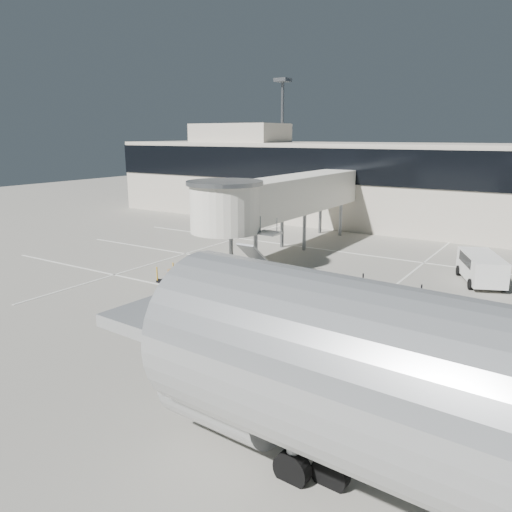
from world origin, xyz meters
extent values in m
plane|color=#9B978B|center=(0.00, 0.00, 0.00)|extent=(140.00, 140.00, 0.00)
cube|color=white|center=(0.00, 2.00, 0.01)|extent=(40.00, 0.15, 0.02)
cube|color=white|center=(0.00, 9.00, 0.01)|extent=(40.00, 0.15, 0.02)
cube|color=white|center=(0.00, 16.00, 0.01)|extent=(40.00, 0.15, 0.02)
cube|color=white|center=(6.00, 10.00, 0.01)|extent=(0.15, 30.00, 0.02)
cube|color=white|center=(-10.00, 10.00, 0.01)|extent=(0.15, 30.00, 0.02)
cube|color=beige|center=(0.00, 30.00, 4.00)|extent=(64.00, 12.00, 8.00)
cube|color=black|center=(0.00, 23.95, 6.00)|extent=(64.00, 0.12, 3.20)
cube|color=beige|center=(-18.00, 28.00, 9.00)|extent=(10.00, 6.00, 2.00)
cylinder|color=slate|center=(-16.00, 34.00, 7.50)|extent=(0.36, 0.36, 15.00)
cube|color=slate|center=(-16.00, 34.00, 15.00)|extent=(1.60, 1.60, 0.40)
cube|color=white|center=(-4.00, 15.00, 4.30)|extent=(3.00, 18.00, 2.80)
cylinder|color=white|center=(-4.00, 6.00, 4.30)|extent=(4.40, 4.40, 3.00)
cylinder|color=slate|center=(-4.00, 6.00, 5.90)|extent=(4.80, 4.80, 0.25)
cylinder|color=slate|center=(-5.00, 8.00, 1.45)|extent=(0.28, 0.28, 2.90)
cylinder|color=slate|center=(-3.00, 8.00, 1.45)|extent=(0.28, 0.28, 2.90)
cylinder|color=slate|center=(-5.00, 15.00, 1.45)|extent=(0.28, 0.28, 2.90)
cylinder|color=slate|center=(-3.00, 15.00, 1.45)|extent=(0.28, 0.28, 2.90)
cylinder|color=slate|center=(-5.00, 22.00, 1.45)|extent=(0.28, 0.28, 2.90)
cylinder|color=slate|center=(-3.00, 22.00, 1.45)|extent=(0.28, 0.28, 2.90)
cube|color=slate|center=(-1.40, 5.00, 0.25)|extent=(1.40, 2.60, 0.50)
cube|color=slate|center=(-1.40, 5.60, 1.60)|extent=(1.20, 2.60, 2.06)
cube|color=slate|center=(-1.40, 7.00, 2.85)|extent=(1.40, 1.20, 0.12)
cube|color=maroon|center=(3.60, 4.16, 0.52)|extent=(2.47, 1.63, 0.57)
cube|color=white|center=(4.43, 3.94, 0.90)|extent=(0.91, 1.17, 0.33)
cube|color=black|center=(2.97, 4.33, 1.09)|extent=(0.35, 0.94, 0.85)
cylinder|color=black|center=(2.72, 3.76, 0.30)|extent=(0.65, 0.38, 0.60)
cylinder|color=black|center=(3.03, 4.94, 0.30)|extent=(0.65, 0.38, 0.60)
cylinder|color=black|center=(4.18, 3.37, 0.30)|extent=(0.65, 0.38, 0.60)
cylinder|color=black|center=(4.49, 4.56, 0.30)|extent=(0.65, 0.38, 0.60)
cube|color=black|center=(6.93, 4.61, 0.61)|extent=(3.50, 2.04, 0.13)
cube|color=black|center=(6.93, 4.61, 0.41)|extent=(3.14, 1.75, 0.28)
cube|color=black|center=(4.89, 4.85, 0.44)|extent=(0.78, 0.18, 0.09)
cylinder|color=black|center=(5.68, 4.00, 0.19)|extent=(0.39, 0.20, 0.38)
cylinder|color=black|center=(5.86, 5.49, 0.19)|extent=(0.39, 0.20, 0.38)
cylinder|color=black|center=(8.00, 3.73, 0.19)|extent=(0.39, 0.20, 0.38)
cylinder|color=black|center=(8.17, 5.22, 0.19)|extent=(0.39, 0.20, 0.38)
cylinder|color=black|center=(5.25, 4.05, 1.11)|extent=(0.08, 0.08, 1.00)
cylinder|color=black|center=(5.43, 5.54, 1.11)|extent=(0.08, 0.08, 1.00)
cylinder|color=black|center=(8.43, 3.68, 1.11)|extent=(0.08, 0.08, 1.00)
cylinder|color=black|center=(8.60, 5.17, 1.11)|extent=(0.08, 0.08, 1.00)
cube|color=#46464A|center=(7.24, 4.87, 0.84)|extent=(0.45, 0.43, 0.33)
cube|color=olive|center=(6.45, 4.70, 0.88)|extent=(0.50, 0.45, 0.41)
cube|color=olive|center=(6.24, 4.89, 0.84)|extent=(0.50, 0.40, 0.33)
cube|color=maroon|center=(8.00, 4.04, 0.87)|extent=(0.53, 0.48, 0.39)
cube|color=maroon|center=(6.65, 5.17, 0.91)|extent=(0.43, 0.39, 0.46)
cube|color=olive|center=(7.53, 4.21, 0.87)|extent=(0.63, 0.50, 0.39)
cube|color=maroon|center=(7.28, 4.31, 0.82)|extent=(0.60, 0.49, 0.28)
cube|color=#14133D|center=(7.15, 4.70, 0.84)|extent=(0.59, 0.49, 0.33)
cube|color=#14133D|center=(7.13, 4.94, 0.86)|extent=(0.49, 0.41, 0.37)
cube|color=maroon|center=(7.49, 4.89, 0.84)|extent=(0.44, 0.44, 0.33)
cube|color=black|center=(1.58, -2.16, 0.53)|extent=(2.98, 1.67, 0.11)
cube|color=black|center=(1.58, -2.16, 0.35)|extent=(2.67, 1.44, 0.24)
cube|color=black|center=(-0.18, -2.31, 0.38)|extent=(0.67, 0.13, 0.08)
cylinder|color=black|center=(0.64, -2.89, 0.16)|extent=(0.33, 0.16, 0.32)
cylinder|color=black|center=(0.53, -1.60, 0.16)|extent=(0.33, 0.16, 0.32)
cylinder|color=black|center=(2.64, -2.71, 0.16)|extent=(0.33, 0.16, 0.32)
cylinder|color=black|center=(2.52, -1.43, 0.16)|extent=(0.33, 0.16, 0.32)
cylinder|color=#F7AF0D|center=(0.27, -2.92, 0.95)|extent=(0.07, 0.07, 0.86)
cylinder|color=#F7AF0D|center=(0.16, -1.63, 0.95)|extent=(0.07, 0.07, 0.86)
cylinder|color=#F7AF0D|center=(3.01, -2.68, 0.95)|extent=(0.07, 0.07, 0.86)
cylinder|color=#F7AF0D|center=(2.90, -1.40, 0.95)|extent=(0.07, 0.07, 0.86)
cube|color=olive|center=(2.55, -2.38, 0.84)|extent=(0.58, 0.48, 0.51)
cube|color=olive|center=(1.83, -1.94, 0.76)|extent=(0.42, 0.38, 0.35)
cube|color=olive|center=(1.81, -2.39, 0.83)|extent=(0.51, 0.39, 0.50)
cube|color=olive|center=(2.42, -2.44, 0.84)|extent=(0.63, 0.40, 0.51)
cube|color=olive|center=(2.02, -1.81, 0.84)|extent=(0.49, 0.50, 0.51)
cube|color=olive|center=(1.71, -1.70, 0.75)|extent=(0.49, 0.44, 0.34)
cube|color=olive|center=(0.71, -1.93, 0.84)|extent=(0.46, 0.48, 0.52)
cube|color=olive|center=(0.86, -2.62, 0.80)|extent=(0.63, 0.51, 0.44)
cube|color=black|center=(-3.97, 1.71, 0.52)|extent=(2.95, 1.63, 0.11)
cube|color=black|center=(-3.97, 1.71, 0.35)|extent=(2.65, 1.40, 0.24)
cube|color=black|center=(-5.73, 1.83, 0.38)|extent=(0.67, 0.12, 0.08)
cylinder|color=black|center=(-5.02, 1.14, 0.16)|extent=(0.33, 0.16, 0.32)
cylinder|color=black|center=(-4.92, 2.42, 0.16)|extent=(0.33, 0.16, 0.32)
cylinder|color=black|center=(-3.02, 0.99, 0.16)|extent=(0.33, 0.16, 0.32)
cylinder|color=black|center=(-2.93, 2.27, 0.16)|extent=(0.33, 0.16, 0.32)
cylinder|color=#F7AF0D|center=(-5.39, 1.17, 0.95)|extent=(0.07, 0.07, 0.86)
cylinder|color=#F7AF0D|center=(-5.29, 2.45, 0.95)|extent=(0.07, 0.07, 0.86)
cylinder|color=#F7AF0D|center=(-2.65, 0.97, 0.95)|extent=(0.07, 0.07, 0.86)
cylinder|color=#F7AF0D|center=(-2.56, 2.25, 0.95)|extent=(0.07, 0.07, 0.86)
cube|color=olive|center=(-4.72, 1.74, 0.77)|extent=(0.48, 0.47, 0.38)
cube|color=olive|center=(-4.64, 2.20, 0.81)|extent=(0.45, 0.49, 0.46)
cube|color=olive|center=(-3.12, 1.20, 0.82)|extent=(0.62, 0.44, 0.47)
cube|color=olive|center=(-3.17, 1.71, 0.75)|extent=(0.58, 0.48, 0.34)
cube|color=olive|center=(-3.62, 1.41, 0.76)|extent=(0.57, 0.52, 0.35)
cube|color=olive|center=(-4.57, 1.58, 0.75)|extent=(0.60, 0.50, 0.34)
imported|color=#B6E818|center=(-1.96, -1.01, 0.84)|extent=(0.67, 0.50, 1.68)
cube|color=white|center=(10.16, 12.88, 1.01)|extent=(3.54, 4.96, 1.49)
cube|color=white|center=(9.34, 14.77, 0.72)|extent=(1.84, 1.19, 0.86)
cube|color=black|center=(10.08, 13.05, 1.39)|extent=(2.88, 3.39, 0.59)
cylinder|color=black|center=(9.93, 11.11, 0.33)|extent=(0.47, 0.69, 0.65)
cylinder|color=black|center=(11.60, 11.83, 0.33)|extent=(0.47, 0.69, 0.65)
cylinder|color=black|center=(8.71, 13.92, 0.33)|extent=(0.47, 0.69, 0.65)
cylinder|color=black|center=(10.38, 14.64, 0.33)|extent=(0.47, 0.69, 0.65)
cube|color=maroon|center=(-17.20, 23.32, 0.73)|extent=(3.90, 2.14, 1.46)
cube|color=black|center=(-15.57, 23.05, 1.65)|extent=(1.14, 1.50, 0.52)
cylinder|color=black|center=(-18.66, 22.87, 0.29)|extent=(0.62, 0.34, 0.58)
cylinder|color=black|center=(-18.44, 24.21, 0.29)|extent=(0.62, 0.34, 0.58)
cylinder|color=black|center=(-15.97, 22.42, 0.29)|extent=(0.62, 0.34, 0.58)
cylinder|color=black|center=(-15.75, 23.77, 0.29)|extent=(0.62, 0.34, 0.58)
cube|color=silver|center=(8.39, -8.58, 3.34)|extent=(11.32, 3.82, 0.39)
cylinder|color=silver|center=(6.72, -8.47, 1.73)|extent=(3.50, 2.77, 2.56)
cube|color=silver|center=(6.72, -8.47, 2.73)|extent=(0.91, 0.33, 1.23)
cylinder|color=slate|center=(10.06, -8.68, 0.61)|extent=(0.33, 0.33, 1.23)
cylinder|color=black|center=(10.06, -8.68, 0.33)|extent=(1.02, 0.42, 1.00)
cylinder|color=slate|center=(9.14, -9.07, 0.89)|extent=(0.31, 0.31, 1.78)
cylinder|color=black|center=(9.14, -9.07, 0.33)|extent=(1.02, 0.42, 1.00)
camera|label=1|loc=(14.46, -19.09, 8.80)|focal=35.00mm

